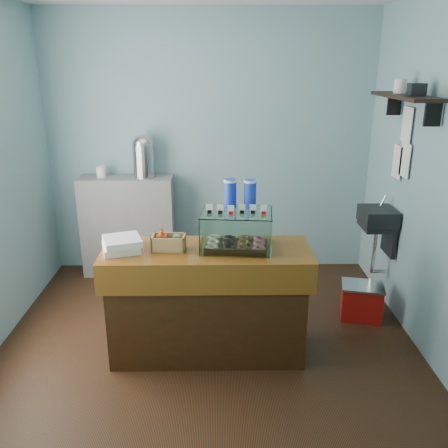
{
  "coord_description": "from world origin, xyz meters",
  "views": [
    {
      "loc": [
        0.09,
        -3.63,
        2.26
      ],
      "look_at": [
        0.13,
        -0.15,
        1.07
      ],
      "focal_mm": 38.0,
      "sensor_mm": 36.0,
      "label": 1
    }
  ],
  "objects_px": {
    "coffee_urn": "(143,155)",
    "red_cooler": "(361,301)",
    "counter": "(207,301)",
    "display_case": "(237,226)"
  },
  "relations": [
    {
      "from": "red_cooler",
      "to": "counter",
      "type": "bearing_deg",
      "value": -147.32
    },
    {
      "from": "display_case",
      "to": "counter",
      "type": "bearing_deg",
      "value": -159.76
    },
    {
      "from": "counter",
      "to": "display_case",
      "type": "relative_size",
      "value": 2.8
    },
    {
      "from": "coffee_urn",
      "to": "red_cooler",
      "type": "height_order",
      "value": "coffee_urn"
    },
    {
      "from": "display_case",
      "to": "red_cooler",
      "type": "distance_m",
      "value": 1.55
    },
    {
      "from": "counter",
      "to": "coffee_urn",
      "type": "distance_m",
      "value": 1.93
    },
    {
      "from": "red_cooler",
      "to": "coffee_urn",
      "type": "bearing_deg",
      "value": 165.91
    },
    {
      "from": "display_case",
      "to": "red_cooler",
      "type": "relative_size",
      "value": 1.34
    },
    {
      "from": "counter",
      "to": "display_case",
      "type": "distance_m",
      "value": 0.66
    },
    {
      "from": "counter",
      "to": "red_cooler",
      "type": "height_order",
      "value": "counter"
    }
  ]
}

